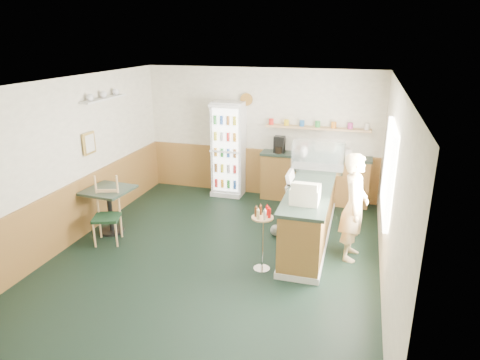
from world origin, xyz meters
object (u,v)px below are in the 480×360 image
(drinks_fridge, at_px, (228,149))
(display_case, at_px, (318,156))
(condiment_stand, at_px, (262,230))
(cafe_chair, at_px, (109,208))
(cash_register, at_px, (305,194))
(cafe_table, at_px, (109,202))
(shopkeeper, at_px, (354,207))

(drinks_fridge, relative_size, display_case, 2.19)
(condiment_stand, bearing_deg, cafe_chair, 174.88)
(cash_register, bearing_deg, display_case, 90.42)
(drinks_fridge, xyz_separation_m, cafe_table, (-1.41, -2.43, -0.43))
(cafe_chair, bearing_deg, display_case, 9.28)
(display_case, xyz_separation_m, shopkeeper, (0.70, -1.20, -0.42))
(shopkeeper, relative_size, condiment_stand, 1.71)
(cash_register, height_order, cafe_table, cash_register)
(drinks_fridge, xyz_separation_m, shopkeeper, (2.69, -2.17, -0.16))
(display_case, xyz_separation_m, cash_register, (0.00, -1.61, -0.14))
(cafe_chair, bearing_deg, shopkeeper, -11.19)
(drinks_fridge, height_order, cafe_table, drinks_fridge)
(display_case, distance_m, cash_register, 1.62)
(drinks_fridge, bearing_deg, display_case, -25.84)
(drinks_fridge, bearing_deg, cafe_chair, -114.90)
(condiment_stand, bearing_deg, display_case, 74.33)
(cafe_table, bearing_deg, display_case, 23.25)
(cash_register, height_order, cafe_chair, cash_register)
(drinks_fridge, bearing_deg, shopkeeper, -38.83)
(drinks_fridge, distance_m, shopkeeper, 3.46)
(condiment_stand, xyz_separation_m, cafe_chair, (-2.69, 0.24, -0.06))
(display_case, xyz_separation_m, cafe_table, (-3.40, -1.46, -0.70))
(condiment_stand, bearing_deg, drinks_fridge, 116.22)
(shopkeeper, distance_m, condiment_stand, 1.48)
(shopkeeper, bearing_deg, cash_register, 124.94)
(display_case, bearing_deg, cafe_table, -156.75)
(drinks_fridge, distance_m, cafe_chair, 2.99)
(condiment_stand, distance_m, cafe_chair, 2.70)
(display_case, height_order, shopkeeper, shopkeeper)
(cash_register, distance_m, shopkeeper, 0.86)
(drinks_fridge, height_order, display_case, drinks_fridge)
(cafe_table, xyz_separation_m, cafe_chair, (0.16, -0.26, 0.01))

